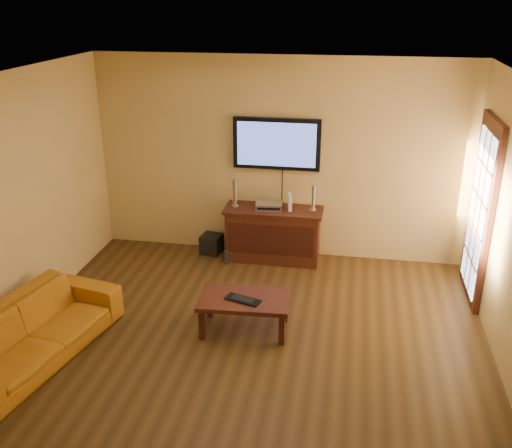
% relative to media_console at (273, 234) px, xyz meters
% --- Properties ---
extents(ground_plane, '(5.00, 5.00, 0.00)m').
position_rel_media_console_xyz_m(ground_plane, '(0.04, -2.24, -0.37)').
color(ground_plane, '#39260F').
rests_on(ground_plane, ground).
extents(room_walls, '(5.00, 5.00, 5.00)m').
position_rel_media_console_xyz_m(room_walls, '(0.04, -1.62, 1.32)').
color(room_walls, tan).
rests_on(room_walls, ground).
extents(french_door, '(0.07, 1.02, 2.22)m').
position_rel_media_console_xyz_m(french_door, '(2.49, -0.54, 0.68)').
color(french_door, '#36150C').
rests_on(french_door, ground).
extents(media_console, '(1.31, 0.50, 0.74)m').
position_rel_media_console_xyz_m(media_console, '(0.00, 0.00, 0.00)').
color(media_console, '#36150C').
rests_on(media_console, ground).
extents(television, '(1.15, 0.08, 0.68)m').
position_rel_media_console_xyz_m(television, '(0.00, 0.21, 1.20)').
color(television, black).
rests_on(television, ground).
extents(coffee_table, '(1.00, 0.63, 0.40)m').
position_rel_media_console_xyz_m(coffee_table, '(-0.04, -1.82, -0.03)').
color(coffee_table, '#36150C').
rests_on(coffee_table, ground).
extents(sofa, '(0.96, 2.07, 0.78)m').
position_rel_media_console_xyz_m(sofa, '(-2.01, -2.69, 0.02)').
color(sofa, '#B46D14').
rests_on(sofa, ground).
extents(speaker_left, '(0.10, 0.10, 0.37)m').
position_rel_media_console_xyz_m(speaker_left, '(-0.53, 0.01, 0.53)').
color(speaker_left, silver).
rests_on(speaker_left, media_console).
extents(speaker_right, '(0.09, 0.09, 0.34)m').
position_rel_media_console_xyz_m(speaker_right, '(0.52, 0.04, 0.52)').
color(speaker_right, silver).
rests_on(speaker_right, media_console).
extents(av_receiver, '(0.38, 0.29, 0.08)m').
position_rel_media_console_xyz_m(av_receiver, '(-0.06, 0.01, 0.41)').
color(av_receiver, silver).
rests_on(av_receiver, media_console).
extents(game_console, '(0.08, 0.16, 0.22)m').
position_rel_media_console_xyz_m(game_console, '(0.22, 0.01, 0.47)').
color(game_console, white).
rests_on(game_console, media_console).
extents(subwoofer, '(0.31, 0.31, 0.27)m').
position_rel_media_console_xyz_m(subwoofer, '(-0.88, 0.05, -0.24)').
color(subwoofer, black).
rests_on(subwoofer, ground).
extents(bottle, '(0.07, 0.07, 0.21)m').
position_rel_media_console_xyz_m(bottle, '(-0.60, -0.25, -0.28)').
color(bottle, white).
rests_on(bottle, ground).
extents(keyboard, '(0.41, 0.25, 0.02)m').
position_rel_media_console_xyz_m(keyboard, '(-0.04, -1.88, 0.04)').
color(keyboard, black).
rests_on(keyboard, coffee_table).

